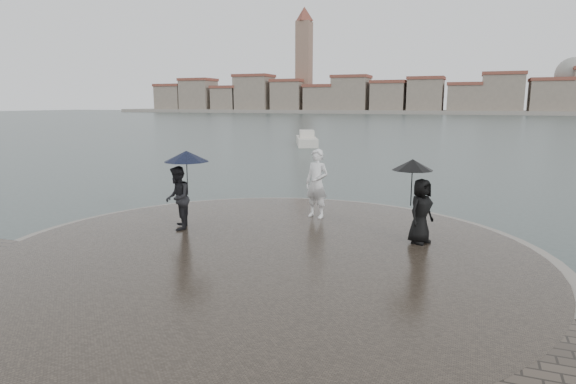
% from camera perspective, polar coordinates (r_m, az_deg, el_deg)
% --- Properties ---
extents(ground, '(400.00, 400.00, 0.00)m').
position_cam_1_polar(ground, '(8.10, -12.93, -16.07)').
color(ground, '#2B3835').
rests_on(ground, ground).
extents(kerb_ring, '(12.50, 12.50, 0.32)m').
position_cam_1_polar(kerb_ring, '(10.87, -2.51, -7.87)').
color(kerb_ring, gray).
rests_on(kerb_ring, ground).
extents(quay_tip, '(11.90, 11.90, 0.36)m').
position_cam_1_polar(quay_tip, '(10.87, -2.51, -7.77)').
color(quay_tip, '#2D261E').
rests_on(quay_tip, ground).
extents(statue, '(0.82, 0.65, 1.96)m').
position_cam_1_polar(statue, '(13.67, 3.44, 1.02)').
color(statue, white).
rests_on(statue, quay_tip).
extents(visitor_left, '(1.29, 1.18, 2.04)m').
position_cam_1_polar(visitor_left, '(12.60, -12.65, 0.81)').
color(visitor_left, black).
rests_on(visitor_left, quay_tip).
extents(visitor_right, '(1.12, 1.02, 1.95)m').
position_cam_1_polar(visitor_right, '(11.53, 15.19, -0.57)').
color(visitor_right, black).
rests_on(visitor_right, quay_tip).
extents(far_skyline, '(260.00, 20.00, 37.00)m').
position_cam_1_polar(far_skyline, '(166.99, 17.99, 10.70)').
color(far_skyline, gray).
rests_on(far_skyline, ground).
extents(boats, '(37.39, 9.04, 1.50)m').
position_cam_1_polar(boats, '(41.75, 25.22, 5.10)').
color(boats, beige).
rests_on(boats, ground).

